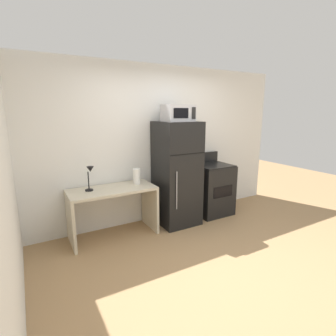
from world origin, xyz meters
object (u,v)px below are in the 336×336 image
at_px(desk_lamp, 90,174).
at_px(microwave, 178,113).
at_px(paper_towel_roll, 137,176).
at_px(oven_range, 212,189).
at_px(desk, 113,203).
at_px(refrigerator, 177,174).

xyz_separation_m(desk_lamp, microwave, (1.39, -0.09, 0.84)).
xyz_separation_m(paper_towel_roll, oven_range, (1.45, -0.06, -0.40)).
distance_m(microwave, oven_range, 1.57).
relative_size(desk, desk_lamp, 3.56).
bearing_deg(paper_towel_roll, desk, -173.38).
height_order(desk_lamp, microwave, microwave).
bearing_deg(desk, refrigerator, -1.76).
height_order(paper_towel_roll, oven_range, oven_range).
bearing_deg(oven_range, desk_lamp, 178.73).
height_order(desk_lamp, refrigerator, refrigerator).
xyz_separation_m(microwave, oven_range, (0.77, 0.05, -1.36)).
bearing_deg(paper_towel_roll, oven_range, -2.25).
distance_m(paper_towel_roll, refrigerator, 0.68).
bearing_deg(desk_lamp, microwave, -3.86).
xyz_separation_m(desk, desk_lamp, (-0.30, 0.04, 0.46)).
bearing_deg(desk_lamp, desk, -7.50).
xyz_separation_m(desk_lamp, refrigerator, (1.39, -0.07, -0.14)).
bearing_deg(oven_range, microwave, -176.61).
height_order(desk, oven_range, oven_range).
distance_m(desk, desk_lamp, 0.55).
bearing_deg(refrigerator, desk, 178.24).
relative_size(refrigerator, oven_range, 1.55).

